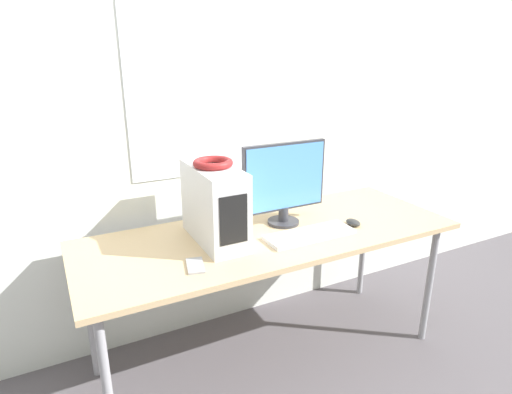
% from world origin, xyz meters
% --- Properties ---
extents(wall_back, '(8.00, 0.07, 2.70)m').
position_xyz_m(wall_back, '(-0.00, 0.87, 1.35)').
color(wall_back, silver).
rests_on(wall_back, ground_plane).
extents(desk, '(1.98, 0.74, 0.78)m').
position_xyz_m(desk, '(0.00, 0.37, 0.72)').
color(desk, tan).
rests_on(desk, ground_plane).
extents(pc_tower, '(0.19, 0.46, 0.38)m').
position_xyz_m(pc_tower, '(-0.29, 0.41, 0.97)').
color(pc_tower, silver).
rests_on(pc_tower, desk).
extents(headphones, '(0.19, 0.19, 0.04)m').
position_xyz_m(headphones, '(-0.29, 0.41, 1.17)').
color(headphones, maroon).
rests_on(headphones, pc_tower).
extents(monitor_main, '(0.49, 0.17, 0.45)m').
position_xyz_m(monitor_main, '(0.12, 0.45, 1.02)').
color(monitor_main, '#333338').
rests_on(monitor_main, desk).
extents(keyboard, '(0.47, 0.16, 0.02)m').
position_xyz_m(keyboard, '(0.15, 0.23, 0.79)').
color(keyboard, silver).
rests_on(keyboard, desk).
extents(mouse, '(0.06, 0.09, 0.03)m').
position_xyz_m(mouse, '(0.44, 0.25, 0.79)').
color(mouse, '#2D2D2D').
rests_on(mouse, desk).
extents(cell_phone, '(0.10, 0.16, 0.01)m').
position_xyz_m(cell_phone, '(-0.48, 0.19, 0.78)').
color(cell_phone, '#99999E').
rests_on(cell_phone, desk).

